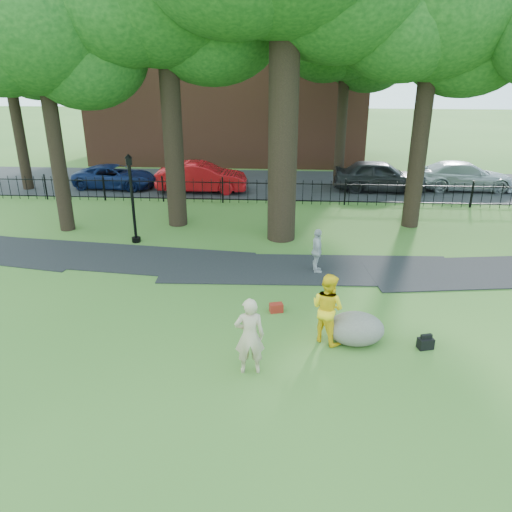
# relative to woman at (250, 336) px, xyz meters

# --- Properties ---
(ground) EXTENTS (120.00, 120.00, 0.00)m
(ground) POSITION_rel_woman_xyz_m (0.52, 2.12, -0.94)
(ground) COLOR #305A1F
(ground) RESTS_ON ground
(footpath) EXTENTS (36.07, 3.85, 0.03)m
(footpath) POSITION_rel_woman_xyz_m (1.52, 6.02, -0.94)
(footpath) COLOR black
(footpath) RESTS_ON ground
(street) EXTENTS (80.00, 7.00, 0.02)m
(street) POSITION_rel_woman_xyz_m (0.52, 18.12, -0.94)
(street) COLOR black
(street) RESTS_ON ground
(iron_fence) EXTENTS (44.00, 0.04, 1.20)m
(iron_fence) POSITION_rel_woman_xyz_m (0.52, 14.12, -0.34)
(iron_fence) COLOR black
(iron_fence) RESTS_ON ground
(brick_building) EXTENTS (18.00, 8.00, 12.00)m
(brick_building) POSITION_rel_woman_xyz_m (-3.48, 26.12, 5.06)
(brick_building) COLOR brown
(brick_building) RESTS_ON ground
(tree_row) EXTENTS (26.82, 7.96, 12.42)m
(tree_row) POSITION_rel_woman_xyz_m (1.04, 10.52, 7.21)
(tree_row) COLOR black
(tree_row) RESTS_ON ground
(woman) EXTENTS (0.73, 0.53, 1.89)m
(woman) POSITION_rel_woman_xyz_m (0.00, 0.00, 0.00)
(woman) COLOR tan
(woman) RESTS_ON ground
(man) EXTENTS (1.14, 1.12, 1.86)m
(man) POSITION_rel_woman_xyz_m (1.85, 1.49, -0.01)
(man) COLOR yellow
(man) RESTS_ON ground
(pedestrian) EXTENTS (0.44, 0.93, 1.53)m
(pedestrian) POSITION_rel_woman_xyz_m (1.79, 5.84, -0.18)
(pedestrian) COLOR #A6A7AB
(pedestrian) RESTS_ON ground
(boulder) EXTENTS (1.57, 1.26, 0.84)m
(boulder) POSITION_rel_woman_xyz_m (2.59, 1.50, -0.52)
(boulder) COLOR #615C51
(boulder) RESTS_ON ground
(lamppost) EXTENTS (0.34, 0.34, 3.46)m
(lamppost) POSITION_rel_woman_xyz_m (-5.15, 8.31, 0.75)
(lamppost) COLOR black
(lamppost) RESTS_ON ground
(backpack) EXTENTS (0.43, 0.33, 0.28)m
(backpack) POSITION_rel_woman_xyz_m (4.31, 1.27, -0.80)
(backpack) COLOR black
(backpack) RESTS_ON ground
(red_bag) EXTENTS (0.42, 0.32, 0.25)m
(red_bag) POSITION_rel_woman_xyz_m (0.52, 2.94, -0.82)
(red_bag) COLOR maroon
(red_bag) RESTS_ON ground
(red_sedan) EXTENTS (4.81, 1.83, 1.57)m
(red_sedan) POSITION_rel_woman_xyz_m (-3.86, 16.20, -0.16)
(red_sedan) COLOR #AC0D12
(red_sedan) RESTS_ON ground
(navy_van) EXTENTS (4.63, 2.40, 1.25)m
(navy_van) POSITION_rel_woman_xyz_m (-8.76, 16.71, -0.32)
(navy_van) COLOR #0D1A45
(navy_van) RESTS_ON ground
(grey_car) EXTENTS (4.95, 2.20, 1.66)m
(grey_car) POSITION_rel_woman_xyz_m (5.64, 17.03, -0.12)
(grey_car) COLOR black
(grey_car) RESTS_ON ground
(silver_car) EXTENTS (5.15, 2.10, 1.50)m
(silver_car) POSITION_rel_woman_xyz_m (10.24, 17.62, -0.20)
(silver_car) COLOR #9CA1A5
(silver_car) RESTS_ON ground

